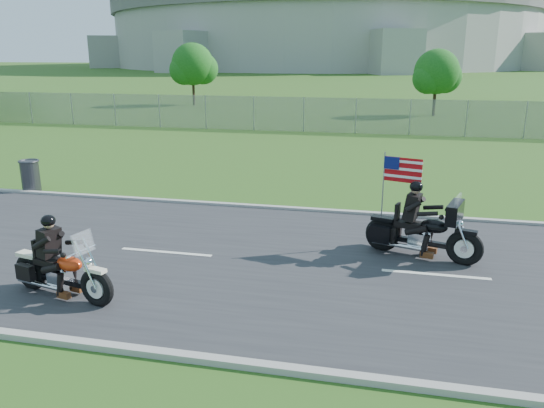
# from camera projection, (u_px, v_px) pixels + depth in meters

# --- Properties ---
(ground) EXTENTS (420.00, 420.00, 0.00)m
(ground) POSITION_uv_depth(u_px,v_px,m) (250.00, 261.00, 11.86)
(ground) COLOR #335019
(ground) RESTS_ON ground
(road) EXTENTS (120.00, 8.00, 0.04)m
(road) POSITION_uv_depth(u_px,v_px,m) (250.00, 260.00, 11.86)
(road) COLOR #28282B
(road) RESTS_ON ground
(curb_north) EXTENTS (120.00, 0.18, 0.12)m
(curb_north) POSITION_uv_depth(u_px,v_px,m) (285.00, 209.00, 15.65)
(curb_north) COLOR #9E9B93
(curb_north) RESTS_ON ground
(curb_south) EXTENTS (120.00, 0.18, 0.12)m
(curb_south) POSITION_uv_depth(u_px,v_px,m) (182.00, 357.00, 8.05)
(curb_south) COLOR #9E9B93
(curb_south) RESTS_ON ground
(fence) EXTENTS (60.00, 0.03, 2.00)m
(fence) POSITION_uv_depth(u_px,v_px,m) (254.00, 113.00, 31.39)
(fence) COLOR gray
(fence) RESTS_ON ground
(stadium) EXTENTS (140.40, 140.40, 29.20)m
(stadium) POSITION_uv_depth(u_px,v_px,m) (323.00, 16.00, 171.25)
(stadium) COLOR #A3A099
(stadium) RESTS_ON ground
(tree_fence_near) EXTENTS (3.52, 3.28, 4.75)m
(tree_fence_near) POSITION_uv_depth(u_px,v_px,m) (437.00, 74.00, 37.99)
(tree_fence_near) COLOR #382316
(tree_fence_near) RESTS_ON ground
(tree_fence_mid) EXTENTS (3.96, 3.69, 5.30)m
(tree_fence_mid) POSITION_uv_depth(u_px,v_px,m) (193.00, 66.00, 45.78)
(tree_fence_mid) COLOR #382316
(tree_fence_mid) RESTS_ON ground
(motorcycle_lead) EXTENTS (2.40, 0.95, 1.64)m
(motorcycle_lead) POSITION_uv_depth(u_px,v_px,m) (60.00, 272.00, 9.96)
(motorcycle_lead) COLOR black
(motorcycle_lead) RESTS_ON ground
(motorcycle_follow) EXTENTS (2.59, 1.22, 2.21)m
(motorcycle_follow) POSITION_uv_depth(u_px,v_px,m) (422.00, 233.00, 11.87)
(motorcycle_follow) COLOR black
(motorcycle_follow) RESTS_ON ground
(trash_can) EXTENTS (0.70, 0.70, 1.03)m
(trash_can) POSITION_uv_depth(u_px,v_px,m) (30.00, 176.00, 17.64)
(trash_can) COLOR #36363B
(trash_can) RESTS_ON ground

